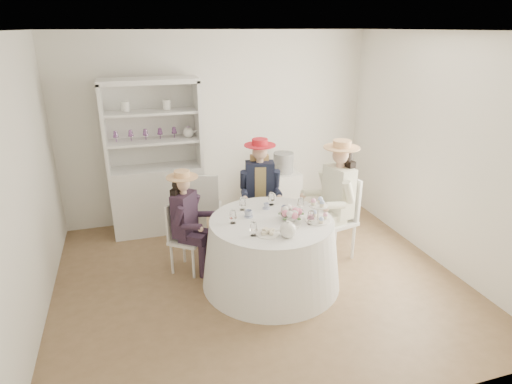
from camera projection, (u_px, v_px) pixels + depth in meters
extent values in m
plane|color=brown|center=(259.00, 279.00, 4.95)|extent=(4.50, 4.50, 0.00)
plane|color=white|center=(259.00, 30.00, 3.97)|extent=(4.50, 4.50, 0.00)
plane|color=white|center=(218.00, 128.00, 6.24)|extent=(4.50, 0.00, 4.50)
plane|color=white|center=(354.00, 263.00, 2.68)|extent=(4.50, 0.00, 4.50)
plane|color=white|center=(21.00, 191.00, 3.85)|extent=(0.00, 4.50, 4.50)
plane|color=white|center=(439.00, 151.00, 5.07)|extent=(0.00, 4.50, 4.50)
cone|color=white|center=(271.00, 252.00, 4.78)|extent=(1.55, 1.55, 0.76)
cylinder|color=white|center=(272.00, 221.00, 4.63)|extent=(1.35, 1.35, 0.02)
cube|color=silver|center=(159.00, 199.00, 6.01)|extent=(1.31, 0.65, 0.94)
cube|color=silver|center=(151.00, 122.00, 5.82)|extent=(1.25, 0.22, 1.15)
cube|color=silver|center=(148.00, 81.00, 5.43)|extent=(1.31, 0.65, 0.06)
cube|color=silver|center=(104.00, 128.00, 5.47)|extent=(0.11, 0.47, 1.15)
cube|color=silver|center=(198.00, 123.00, 5.80)|extent=(0.11, 0.47, 1.15)
cube|color=silver|center=(153.00, 141.00, 5.71)|extent=(1.22, 0.58, 0.03)
cube|color=silver|center=(151.00, 112.00, 5.57)|extent=(1.22, 0.58, 0.03)
sphere|color=white|center=(188.00, 132.00, 5.81)|extent=(0.15, 0.15, 0.15)
cube|color=silver|center=(283.00, 194.00, 6.52)|extent=(0.46, 0.46, 0.70)
cylinder|color=black|center=(283.00, 163.00, 6.34)|extent=(0.37, 0.37, 0.30)
cube|color=silver|center=(188.00, 240.00, 5.01)|extent=(0.50, 0.50, 0.04)
cylinder|color=silver|center=(193.00, 263.00, 4.91)|extent=(0.03, 0.03, 0.39)
cylinder|color=silver|center=(205.00, 252.00, 5.16)|extent=(0.03, 0.03, 0.39)
cylinder|color=silver|center=(172.00, 259.00, 5.00)|extent=(0.03, 0.03, 0.39)
cylinder|color=silver|center=(184.00, 248.00, 5.25)|extent=(0.03, 0.03, 0.39)
cube|color=silver|center=(174.00, 219.00, 4.97)|extent=(0.23, 0.28, 0.44)
cube|color=black|center=(185.00, 214.00, 4.90)|extent=(0.34, 0.36, 0.51)
cube|color=black|center=(192.00, 239.00, 4.88)|extent=(0.31, 0.28, 0.11)
cylinder|color=black|center=(203.00, 261.00, 4.93)|extent=(0.09, 0.09, 0.41)
cylinder|color=black|center=(179.00, 216.00, 4.70)|extent=(0.17, 0.16, 0.24)
cube|color=black|center=(199.00, 233.00, 5.02)|extent=(0.31, 0.28, 0.11)
cylinder|color=black|center=(209.00, 255.00, 5.07)|extent=(0.09, 0.09, 0.41)
cylinder|color=black|center=(195.00, 204.00, 5.02)|extent=(0.17, 0.16, 0.24)
cylinder|color=#D8A889|center=(183.00, 192.00, 4.80)|extent=(0.08, 0.08, 0.07)
sphere|color=#D8A889|center=(182.00, 184.00, 4.76)|extent=(0.17, 0.17, 0.17)
sphere|color=black|center=(179.00, 184.00, 4.78)|extent=(0.17, 0.17, 0.17)
cube|color=black|center=(178.00, 201.00, 4.86)|extent=(0.19, 0.21, 0.34)
cylinder|color=tan|center=(182.00, 177.00, 4.73)|extent=(0.35, 0.35, 0.01)
cylinder|color=tan|center=(182.00, 174.00, 4.72)|extent=(0.18, 0.18, 0.07)
cube|color=silver|center=(260.00, 210.00, 5.68)|extent=(0.48, 0.48, 0.04)
cylinder|color=silver|center=(249.00, 232.00, 5.60)|extent=(0.04, 0.04, 0.44)
cylinder|color=silver|center=(273.00, 231.00, 5.63)|extent=(0.04, 0.04, 0.44)
cylinder|color=silver|center=(247.00, 221.00, 5.90)|extent=(0.04, 0.04, 0.44)
cylinder|color=silver|center=(270.00, 221.00, 5.93)|extent=(0.04, 0.04, 0.44)
cube|color=silver|center=(259.00, 186.00, 5.75)|extent=(0.38, 0.11, 0.50)
cube|color=#191D32|center=(260.00, 183.00, 5.56)|extent=(0.40, 0.28, 0.58)
cube|color=tan|center=(260.00, 183.00, 5.56)|extent=(0.19, 0.25, 0.50)
cube|color=#191D32|center=(254.00, 209.00, 5.53)|extent=(0.20, 0.36, 0.12)
cylinder|color=#191D32|center=(254.00, 234.00, 5.51)|extent=(0.10, 0.10, 0.46)
cylinder|color=#191D32|center=(244.00, 180.00, 5.49)|extent=(0.13, 0.19, 0.28)
cube|color=#191D32|center=(268.00, 208.00, 5.55)|extent=(0.20, 0.36, 0.12)
cylinder|color=#191D32|center=(268.00, 234.00, 5.52)|extent=(0.10, 0.10, 0.46)
cylinder|color=#191D32|center=(276.00, 179.00, 5.52)|extent=(0.13, 0.19, 0.28)
cylinder|color=#D8A889|center=(260.00, 160.00, 5.45)|extent=(0.09, 0.09, 0.08)
sphere|color=#D8A889|center=(260.00, 152.00, 5.41)|extent=(0.19, 0.19, 0.19)
sphere|color=tan|center=(260.00, 152.00, 5.46)|extent=(0.19, 0.19, 0.19)
cube|color=tan|center=(259.00, 169.00, 5.58)|extent=(0.25, 0.13, 0.38)
cylinder|color=red|center=(260.00, 145.00, 5.38)|extent=(0.40, 0.40, 0.01)
cylinder|color=red|center=(260.00, 142.00, 5.36)|extent=(0.20, 0.20, 0.08)
cube|color=silver|center=(335.00, 221.00, 5.30)|extent=(0.51, 0.51, 0.04)
cylinder|color=silver|center=(314.00, 237.00, 5.45)|extent=(0.04, 0.04, 0.47)
cylinder|color=silver|center=(331.00, 248.00, 5.17)|extent=(0.04, 0.04, 0.47)
cylinder|color=silver|center=(335.00, 231.00, 5.60)|extent=(0.04, 0.04, 0.47)
cylinder|color=silver|center=(353.00, 241.00, 5.32)|extent=(0.04, 0.04, 0.47)
cube|color=silver|center=(349.00, 197.00, 5.28)|extent=(0.12, 0.40, 0.53)
cube|color=silver|center=(338.00, 191.00, 5.16)|extent=(0.29, 0.42, 0.62)
cube|color=silver|center=(322.00, 214.00, 5.28)|extent=(0.38, 0.21, 0.13)
cylinder|color=silver|center=(311.00, 240.00, 5.33)|extent=(0.11, 0.11, 0.49)
cylinder|color=silver|center=(325.00, 181.00, 5.30)|extent=(0.20, 0.13, 0.29)
cube|color=silver|center=(332.00, 220.00, 5.13)|extent=(0.38, 0.21, 0.13)
cylinder|color=silver|center=(321.00, 247.00, 5.18)|extent=(0.11, 0.11, 0.49)
cylinder|color=silver|center=(348.00, 192.00, 4.94)|extent=(0.20, 0.13, 0.29)
cylinder|color=#D8A889|center=(340.00, 165.00, 5.04)|extent=(0.10, 0.10, 0.09)
sphere|color=#D8A889|center=(341.00, 155.00, 5.00)|extent=(0.20, 0.20, 0.20)
sphere|color=black|center=(344.00, 156.00, 5.03)|extent=(0.20, 0.20, 0.20)
cube|color=black|center=(345.00, 176.00, 5.14)|extent=(0.14, 0.27, 0.41)
cylinder|color=tan|center=(342.00, 147.00, 4.97)|extent=(0.43, 0.43, 0.01)
cylinder|color=tan|center=(342.00, 144.00, 4.95)|extent=(0.21, 0.21, 0.09)
cube|color=silver|center=(206.00, 208.00, 5.77)|extent=(0.49, 0.49, 0.04)
cylinder|color=silver|center=(219.00, 218.00, 6.01)|extent=(0.04, 0.04, 0.44)
cylinder|color=silver|center=(196.00, 218.00, 6.00)|extent=(0.04, 0.04, 0.44)
cylinder|color=silver|center=(218.00, 228.00, 5.71)|extent=(0.04, 0.04, 0.44)
cylinder|color=silver|center=(194.00, 228.00, 5.70)|extent=(0.04, 0.04, 0.44)
cube|color=silver|center=(204.00, 194.00, 5.51)|extent=(0.37, 0.13, 0.50)
imported|color=white|center=(249.00, 214.00, 4.69)|extent=(0.10, 0.10, 0.07)
imported|color=white|center=(266.00, 206.00, 4.90)|extent=(0.06, 0.06, 0.06)
imported|color=white|center=(285.00, 209.00, 4.83)|extent=(0.09, 0.09, 0.06)
imported|color=white|center=(290.00, 217.00, 4.63)|extent=(0.25, 0.25, 0.06)
sphere|color=pink|center=(297.00, 211.00, 4.62)|extent=(0.07, 0.07, 0.07)
sphere|color=white|center=(295.00, 210.00, 4.65)|extent=(0.07, 0.07, 0.07)
sphere|color=pink|center=(292.00, 209.00, 4.66)|extent=(0.07, 0.07, 0.07)
sphere|color=white|center=(289.00, 209.00, 4.66)|extent=(0.07, 0.07, 0.07)
sphere|color=pink|center=(286.00, 210.00, 4.64)|extent=(0.07, 0.07, 0.07)
sphere|color=white|center=(286.00, 212.00, 4.60)|extent=(0.07, 0.07, 0.07)
sphere|color=pink|center=(287.00, 213.00, 4.57)|extent=(0.07, 0.07, 0.07)
sphere|color=white|center=(289.00, 214.00, 4.55)|extent=(0.07, 0.07, 0.07)
sphere|color=pink|center=(293.00, 214.00, 4.55)|extent=(0.07, 0.07, 0.07)
sphere|color=white|center=(296.00, 213.00, 4.56)|extent=(0.07, 0.07, 0.07)
sphere|color=pink|center=(297.00, 212.00, 4.59)|extent=(0.07, 0.07, 0.07)
sphere|color=white|center=(288.00, 230.00, 4.24)|extent=(0.17, 0.17, 0.17)
cylinder|color=white|center=(298.00, 228.00, 4.26)|extent=(0.10, 0.03, 0.08)
cylinder|color=white|center=(288.00, 222.00, 4.21)|extent=(0.04, 0.04, 0.02)
cylinder|color=white|center=(268.00, 234.00, 4.31)|extent=(0.24, 0.24, 0.01)
cube|color=beige|center=(264.00, 233.00, 4.27)|extent=(0.06, 0.04, 0.03)
cube|color=beige|center=(268.00, 231.00, 4.30)|extent=(0.06, 0.05, 0.03)
cube|color=beige|center=(272.00, 230.00, 4.33)|extent=(0.07, 0.06, 0.03)
cube|color=beige|center=(265.00, 229.00, 4.33)|extent=(0.07, 0.07, 0.03)
cube|color=beige|center=(272.00, 233.00, 4.28)|extent=(0.06, 0.07, 0.03)
cylinder|color=white|center=(318.00, 220.00, 4.61)|extent=(0.27, 0.27, 0.01)
cylinder|color=white|center=(318.00, 213.00, 4.58)|extent=(0.02, 0.02, 0.18)
cylinder|color=white|center=(318.00, 206.00, 4.54)|extent=(0.20, 0.20, 0.01)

